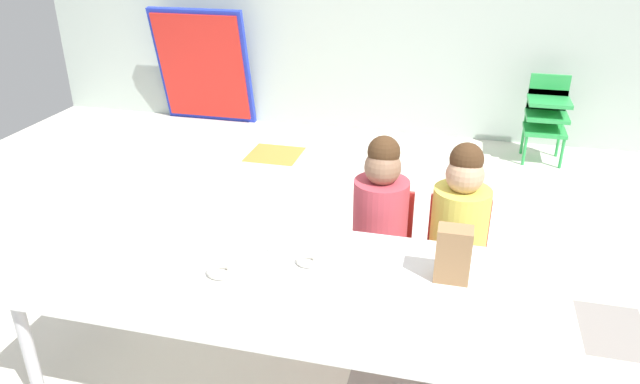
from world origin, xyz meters
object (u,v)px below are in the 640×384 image
Objects in this scene: seated_child_near_camera at (381,210)px; seated_child_middle_seat at (460,219)px; paper_plate_center_table at (289,247)px; donut_powdered_on_plate at (221,271)px; paper_plate_near_edge at (221,275)px; kid_chair_green_stack at (547,113)px; donut_powdered_loose at (308,260)px; paper_bag_brown at (453,254)px; folded_activity_table at (203,67)px; craft_table at (289,284)px.

seated_child_middle_seat is at bearing 0.00° from seated_child_near_camera.
seated_child_near_camera is 5.10× the size of paper_plate_center_table.
donut_powdered_on_plate is at bearing -141.44° from seated_child_middle_seat.
kid_chair_green_stack is at bearing 63.76° from paper_plate_near_edge.
donut_powdered_on_plate is at bearing -150.63° from donut_powdered_loose.
paper_plate_near_edge and paper_plate_center_table have the same top height.
paper_plate_center_table is (-0.67, 0.07, -0.11)m from paper_bag_brown.
donut_powdered_on_plate is (-0.51, -0.70, 0.02)m from seated_child_near_camera.
folded_activity_table is 6.04× the size of paper_plate_near_edge.
paper_bag_brown is 0.89m from donut_powdered_on_plate.
seated_child_near_camera reaches higher than craft_table.
paper_bag_brown is 0.89m from paper_plate_near_edge.
craft_table is at bearing -114.14° from donut_powdered_loose.
paper_bag_brown is 0.68m from paper_plate_center_table.
seated_child_near_camera is 9.37× the size of donut_powdered_loose.
kid_chair_green_stack is at bearing 67.31° from craft_table.
craft_table is 18.75× the size of donut_powdered_on_plate.
donut_powdered_loose is (-0.56, -0.02, -0.10)m from paper_bag_brown.
kid_chair_green_stack is 3.78× the size of paper_plate_near_edge.
donut_powdered_loose reaches higher than paper_plate_center_table.
folded_activity_table reaches higher than seated_child_middle_seat.
paper_plate_center_table is (-0.32, -0.44, 0.01)m from seated_child_near_camera.
seated_child_middle_seat is 4.17× the size of paper_bag_brown.
folded_activity_table is 3.45m from paper_plate_center_table.
seated_child_near_camera is 2.54m from kid_chair_green_stack.
seated_child_middle_seat reaches higher than kid_chair_green_stack.
folded_activity_table reaches higher than paper_plate_center_table.
folded_activity_table is at bearing 115.55° from paper_plate_near_edge.
paper_plate_near_edge is (-0.86, -0.19, -0.11)m from paper_bag_brown.
kid_chair_green_stack is at bearing -3.82° from folded_activity_table.
seated_child_middle_seat is 0.78m from donut_powdered_loose.
seated_child_middle_seat reaches higher than donut_powdered_loose.
donut_powdered_on_plate is 1.14× the size of donut_powdered_loose.
paper_bag_brown is (0.35, -0.51, 0.11)m from seated_child_near_camera.
paper_plate_near_edge is 0.35m from donut_powdered_loose.
kid_chair_green_stack is (0.98, 2.33, -0.16)m from seated_child_near_camera.
seated_child_near_camera is at bearing -112.82° from kid_chair_green_stack.
paper_plate_center_table is at bearing 106.56° from craft_table.
craft_table is 3.22m from kid_chair_green_stack.
kid_chair_green_stack is at bearing 75.19° from seated_child_middle_seat.
paper_bag_brown reaches higher than paper_plate_near_edge.
donut_powdered_loose is at bearing -40.85° from paper_plate_center_table.
paper_bag_brown is 0.57m from donut_powdered_loose.
donut_powdered_on_plate is at bearing -126.58° from paper_plate_center_table.
craft_table is at bearing -112.23° from seated_child_near_camera.
craft_table is 0.13m from donut_powdered_loose.
seated_child_middle_seat is at bearing 42.60° from donut_powdered_loose.
paper_plate_near_edge is 1.84× the size of donut_powdered_loose.
paper_plate_near_edge is at bearing -166.03° from craft_table.
donut_powdered_loose is (-1.20, -2.87, 0.17)m from kid_chair_green_stack.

